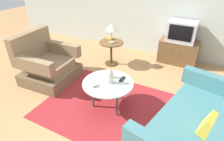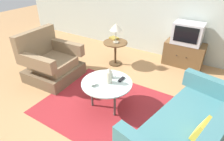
{
  "view_description": "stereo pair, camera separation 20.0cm",
  "coord_description": "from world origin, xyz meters",
  "views": [
    {
      "loc": [
        1.23,
        -2.04,
        2.12
      ],
      "look_at": [
        -0.02,
        0.36,
        0.55
      ],
      "focal_mm": 30.3,
      "sensor_mm": 36.0,
      "label": 1
    },
    {
      "loc": [
        1.41,
        -1.94,
        2.12
      ],
      "look_at": [
        -0.02,
        0.36,
        0.55
      ],
      "focal_mm": 30.3,
      "sensor_mm": 36.0,
      "label": 2
    }
  ],
  "objects": [
    {
      "name": "armchair",
      "position": [
        -1.45,
        0.3,
        0.32
      ],
      "size": [
        0.96,
        1.01,
        0.96
      ],
      "rotation": [
        0.0,
        0.0,
        -1.51
      ],
      "color": "brown",
      "rests_on": "ground"
    },
    {
      "name": "table_lamp",
      "position": [
        -0.6,
        1.45,
        0.89
      ],
      "size": [
        0.26,
        0.26,
        0.43
      ],
      "color": "#9E937A",
      "rests_on": "side_table"
    },
    {
      "name": "television",
      "position": [
        0.73,
        2.26,
        0.77
      ],
      "size": [
        0.61,
        0.43,
        0.46
      ],
      "color": "#B7B7BC",
      "rests_on": "tv_stand"
    },
    {
      "name": "area_rug",
      "position": [
        0.04,
        0.11,
        0.0
      ],
      "size": [
        2.12,
        1.71,
        0.0
      ],
      "primitive_type": "cube",
      "color": "maroon",
      "rests_on": "ground"
    },
    {
      "name": "bowl",
      "position": [
        -0.1,
        -0.08,
        0.5
      ],
      "size": [
        0.12,
        0.12,
        0.04
      ],
      "color": "silver",
      "rests_on": "coffee_table"
    },
    {
      "name": "side_table",
      "position": [
        -0.62,
        1.48,
        0.4
      ],
      "size": [
        0.55,
        0.55,
        0.55
      ],
      "color": "brown",
      "rests_on": "ground"
    },
    {
      "name": "book",
      "position": [
        -0.76,
        1.65,
        0.57
      ],
      "size": [
        0.24,
        0.2,
        0.03
      ],
      "rotation": [
        0.0,
        0.0,
        -0.32
      ],
      "color": "olive",
      "rests_on": "side_table"
    },
    {
      "name": "couch",
      "position": [
        1.35,
        -0.05,
        0.3
      ],
      "size": [
        1.21,
        1.86,
        0.9
      ],
      "rotation": [
        0.0,
        0.0,
        1.35
      ],
      "color": "#325C60",
      "rests_on": "ground"
    },
    {
      "name": "coffee_table",
      "position": [
        0.04,
        0.11,
        0.44
      ],
      "size": [
        0.8,
        0.8,
        0.48
      ],
      "color": "#B2C6C1",
      "rests_on": "ground"
    },
    {
      "name": "tv_remote_dark",
      "position": [
        0.2,
        0.29,
        0.49
      ],
      "size": [
        0.05,
        0.15,
        0.02
      ],
      "rotation": [
        0.0,
        0.0,
        4.7
      ],
      "color": "black",
      "rests_on": "coffee_table"
    },
    {
      "name": "tv_stand",
      "position": [
        0.73,
        2.28,
        0.27
      ],
      "size": [
        0.86,
        0.46,
        0.54
      ],
      "color": "brown",
      "rests_on": "ground"
    },
    {
      "name": "vase",
      "position": [
        0.08,
        0.12,
        0.6
      ],
      "size": [
        0.1,
        0.1,
        0.26
      ],
      "color": "beige",
      "rests_on": "coffee_table"
    },
    {
      "name": "ground_plane",
      "position": [
        0.0,
        0.0,
        0.0
      ],
      "size": [
        16.0,
        16.0,
        0.0
      ],
      "primitive_type": "plane",
      "color": "#AD7F51"
    },
    {
      "name": "mug",
      "position": [
        0.02,
        0.26,
        0.53
      ],
      "size": [
        0.13,
        0.08,
        0.1
      ],
      "color": "white",
      "rests_on": "coffee_table"
    }
  ]
}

